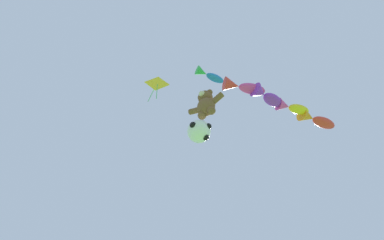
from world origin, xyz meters
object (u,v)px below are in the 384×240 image
(fish_kite_goldfin, at_px, (291,107))
(diamond_kite, at_px, (157,84))
(fish_kite_cobalt, at_px, (208,75))
(fish_kite_violet, at_px, (266,96))
(fish_kite_crimson, at_px, (315,120))
(fish_kite_magenta, at_px, (242,87))
(soccer_ball_kite, at_px, (199,131))
(teddy_bear_kite, at_px, (206,104))

(fish_kite_goldfin, relative_size, diamond_kite, 0.76)
(fish_kite_cobalt, relative_size, fish_kite_violet, 0.79)
(diamond_kite, bearing_deg, fish_kite_violet, 41.63)
(fish_kite_crimson, bearing_deg, fish_kite_magenta, -122.22)
(fish_kite_crimson, bearing_deg, diamond_kite, -131.36)
(soccer_ball_kite, xyz_separation_m, fish_kite_violet, (3.02, 2.52, 3.75))
(soccer_ball_kite, bearing_deg, fish_kite_goldfin, 46.34)
(teddy_bear_kite, xyz_separation_m, fish_kite_violet, (2.57, 2.54, 1.89))
(fish_kite_crimson, bearing_deg, soccer_ball_kite, -130.14)
(soccer_ball_kite, distance_m, fish_kite_goldfin, 6.85)
(fish_kite_cobalt, xyz_separation_m, fish_kite_crimson, (3.88, 6.15, -0.03))
(teddy_bear_kite, bearing_deg, fish_kite_crimson, 52.65)
(fish_kite_violet, height_order, fish_kite_goldfin, fish_kite_goldfin)
(soccer_ball_kite, bearing_deg, fish_kite_violet, 39.88)
(fish_kite_cobalt, distance_m, fish_kite_violet, 3.59)
(teddy_bear_kite, height_order, soccer_ball_kite, teddy_bear_kite)
(teddy_bear_kite, height_order, fish_kite_cobalt, fish_kite_cobalt)
(fish_kite_magenta, height_order, diamond_kite, fish_kite_magenta)
(fish_kite_crimson, xyz_separation_m, diamond_kite, (-6.46, -7.34, -0.20))
(fish_kite_magenta, bearing_deg, soccer_ball_kite, -146.39)
(fish_kite_violet, distance_m, fish_kite_crimson, 3.69)
(fish_kite_goldfin, height_order, diamond_kite, diamond_kite)
(diamond_kite, bearing_deg, fish_kite_magenta, 38.85)
(fish_kite_magenta, bearing_deg, diamond_kite, -141.15)
(soccer_ball_kite, bearing_deg, teddy_bear_kite, -1.85)
(diamond_kite, bearing_deg, fish_kite_crimson, 48.64)
(fish_kite_magenta, relative_size, fish_kite_violet, 1.09)
(fish_kite_violet, xyz_separation_m, diamond_kite, (-4.65, -4.13, -0.19))
(soccer_ball_kite, height_order, fish_kite_magenta, fish_kite_magenta)
(teddy_bear_kite, xyz_separation_m, fish_kite_goldfin, (3.48, 4.13, 1.97))
(fish_kite_cobalt, height_order, diamond_kite, diamond_kite)
(fish_kite_magenta, height_order, fish_kite_crimson, fish_kite_magenta)
(fish_kite_cobalt, xyz_separation_m, fish_kite_goldfin, (2.97, 4.53, 0.04))
(fish_kite_violet, height_order, diamond_kite, diamond_kite)
(diamond_kite, bearing_deg, fish_kite_goldfin, 45.85)
(fish_kite_violet, distance_m, fish_kite_goldfin, 1.83)
(fish_kite_cobalt, bearing_deg, fish_kite_crimson, 57.76)
(soccer_ball_kite, bearing_deg, fish_kite_crimson, 49.86)
(soccer_ball_kite, height_order, fish_kite_cobalt, fish_kite_cobalt)
(soccer_ball_kite, height_order, fish_kite_crimson, fish_kite_crimson)
(teddy_bear_kite, bearing_deg, soccer_ball_kite, 178.15)
(fish_kite_cobalt, relative_size, fish_kite_magenta, 0.72)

